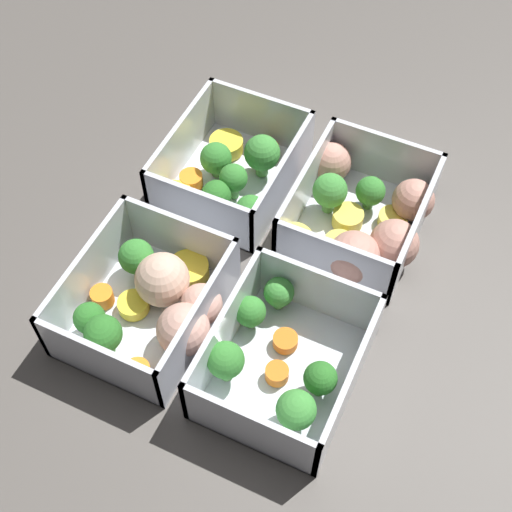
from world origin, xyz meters
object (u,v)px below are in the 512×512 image
at_px(container_far_left, 362,217).
at_px(container_near_left, 231,171).
at_px(container_near_right, 155,301).
at_px(container_far_right, 281,360).

bearing_deg(container_far_left, container_near_left, -90.14).
distance_m(container_near_right, container_far_left, 0.22).
bearing_deg(container_far_left, container_far_right, -3.15).
bearing_deg(container_far_right, container_far_left, 176.85).
relative_size(container_near_left, container_far_right, 1.03).
distance_m(container_near_left, container_far_right, 0.22).
relative_size(container_near_left, container_near_right, 1.02).
xyz_separation_m(container_far_left, container_far_right, (0.18, -0.01, -0.00)).
xyz_separation_m(container_near_left, container_near_right, (0.17, 0.01, 0.00)).
xyz_separation_m(container_near_right, container_far_left, (-0.17, 0.14, -0.00)).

